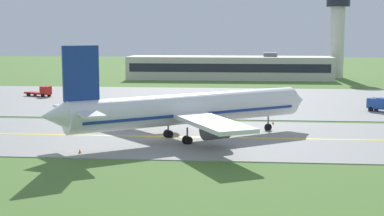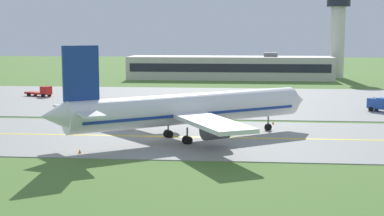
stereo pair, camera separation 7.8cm
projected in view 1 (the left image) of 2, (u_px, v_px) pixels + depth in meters
ground_plane at (159, 137)px, 77.28m from camera, size 500.00×500.00×0.00m
taxiway_strip at (159, 137)px, 77.27m from camera, size 240.00×28.00×0.10m
apron_pad at (237, 101)px, 117.80m from camera, size 140.00×52.00×0.10m
taxiway_centreline at (159, 136)px, 77.27m from camera, size 220.00×0.60×0.01m
airplane_lead at (187, 109)px, 74.71m from camera, size 34.19×28.86×12.70m
service_truck_fuel at (188, 103)px, 101.46m from camera, size 4.71×6.24×2.60m
service_truck_catering at (42, 92)px, 124.87m from camera, size 6.70×4.34×2.59m
terminal_building at (229, 68)px, 171.99m from camera, size 61.46×13.40×8.06m
control_tower at (337, 25)px, 175.67m from camera, size 7.60×7.60×26.97m
traffic_cone_near_edge at (273, 123)px, 87.56m from camera, size 0.44×0.44×0.60m
traffic_cone_mid_edge at (80, 152)px, 66.58m from camera, size 0.44×0.44×0.60m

